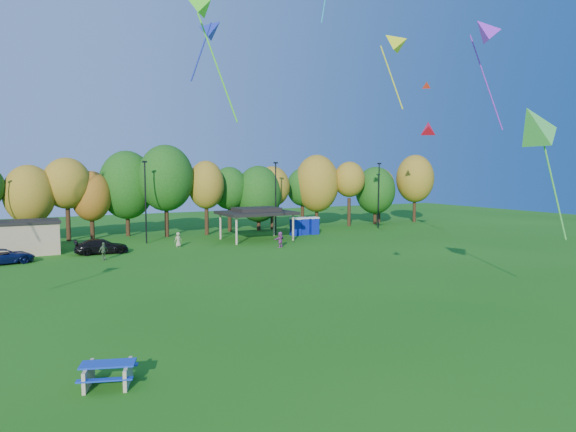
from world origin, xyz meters
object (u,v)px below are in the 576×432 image
picnic_table (108,372)px  car_d (101,246)px  porta_potties (304,226)px  car_c (4,256)px

picnic_table → car_d: car_d is taller
porta_potties → car_d: size_ratio=0.75×
porta_potties → car_c: size_ratio=0.79×
picnic_table → car_c: (-4.02, 30.48, 0.16)m
car_d → porta_potties: bearing=-79.3°
car_c → car_d: 8.42m
picnic_table → car_d: size_ratio=0.48×
car_d → car_c: bearing=104.6°
porta_potties → car_d: (-24.70, -3.74, -0.38)m
porta_potties → picnic_table: 46.21m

